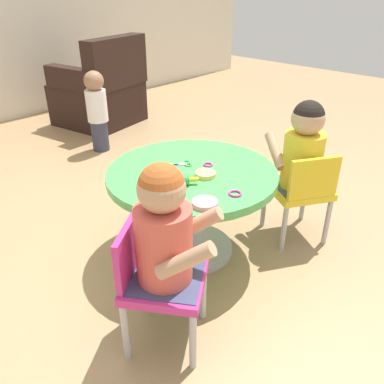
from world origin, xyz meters
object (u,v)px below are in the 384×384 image
seated_child_left (165,230)px  child_chair_right (301,190)px  rolling_pin (173,181)px  craft_scissors (182,164)px  craft_table (192,192)px  child_chair_left (156,278)px  toddler_standing (97,109)px  seated_child_right (303,149)px  armchair_dark (101,93)px

seated_child_left → child_chair_right: 1.02m
rolling_pin → craft_scissors: size_ratio=1.38×
craft_table → child_chair_left: bearing=-149.3°
child_chair_right → craft_table: bearing=145.3°
child_chair_left → toddler_standing: (1.02, 1.87, 0.05)m
seated_child_right → craft_table: bearing=149.0°
child_chair_left → child_chair_right: same height
child_chair_left → rolling_pin: size_ratio=2.74×
toddler_standing → seated_child_right: bearing=-89.3°
child_chair_left → seated_child_right: size_ratio=1.05×
child_chair_left → seated_child_right: seated_child_right is taller
craft_table → craft_scissors: 0.15m
toddler_standing → craft_scissors: toddler_standing is taller
child_chair_left → rolling_pin: child_chair_left is taller
rolling_pin → toddler_standing: bearing=67.5°
toddler_standing → child_chair_left: bearing=-118.5°
craft_table → seated_child_right: 0.63m
child_chair_left → craft_scissors: bearing=36.2°
craft_table → craft_scissors: size_ratio=5.99×
child_chair_right → toddler_standing: size_ratio=0.80×
child_chair_left → seated_child_right: bearing=-0.1°
seated_child_right → rolling_pin: (-0.69, 0.26, -0.03)m
child_chair_right → craft_scissors: 0.67m
seated_child_right → armchair_dark: size_ratio=0.60×
craft_table → toddler_standing: toddler_standing is taller
seated_child_left → armchair_dark: bearing=60.1°
seated_child_left → craft_scissors: seated_child_left is taller
seated_child_right → armchair_dark: (0.42, 2.46, -0.22)m
armchair_dark → rolling_pin: armchair_dark is taller
seated_child_left → craft_table: bearing=34.4°
armchair_dark → craft_scissors: bearing=-114.0°
seated_child_right → craft_scissors: seated_child_right is taller
child_chair_right → rolling_pin: 0.76m
armchair_dark → rolling_pin: bearing=-116.8°
child_chair_left → armchair_dark: bearing=59.3°
craft_table → armchair_dark: size_ratio=1.00×
craft_table → seated_child_right: seated_child_right is taller
child_chair_left → seated_child_left: (0.02, -0.03, 0.23)m
toddler_standing → seated_child_left: bearing=-117.5°
child_chair_left → seated_child_left: seated_child_left is taller
seated_child_left → rolling_pin: 0.44m
child_chair_right → rolling_pin: bearing=156.3°
child_chair_right → armchair_dark: (0.44, 2.49, 0.00)m
child_chair_right → toddler_standing: 1.91m
armchair_dark → craft_scissors: (-0.92, -2.06, 0.18)m
seated_child_left → armchair_dark: 2.88m
craft_table → craft_scissors: craft_scissors is taller
craft_table → armchair_dark: 2.34m
rolling_pin → craft_scissors: rolling_pin is taller
craft_scissors → toddler_standing: bearing=72.0°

